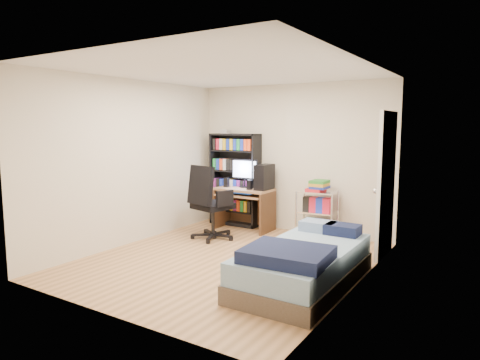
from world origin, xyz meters
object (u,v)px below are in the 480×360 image
Objects in this scene: media_shelf at (235,178)px; office_chair at (210,215)px; computer_desk at (251,192)px; bed at (304,264)px.

media_shelf is 1.17m from office_chair.
computer_desk is (0.44, -0.18, -0.19)m from media_shelf.
media_shelf is 0.87× the size of bed.
bed is (2.09, -1.07, -0.13)m from office_chair.
media_shelf is at bearing 115.42° from office_chair.
computer_desk is at bearing -22.04° from media_shelf.
bed is at bearing -46.27° from computer_desk.
media_shelf is 3.19m from bed.
media_shelf is 1.45× the size of office_chair.
bed is at bearing -42.74° from media_shelf.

